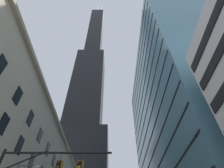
{
  "coord_description": "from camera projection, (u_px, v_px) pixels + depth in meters",
  "views": [
    {
      "loc": [
        1.14,
        -8.86,
        1.36
      ],
      "look_at": [
        1.29,
        24.39,
        35.58
      ],
      "focal_mm": 28.39,
      "sensor_mm": 36.0,
      "label": 1
    }
  ],
  "objects": [
    {
      "name": "dark_skyscraper",
      "position": [
        85.0,
        108.0,
        104.25
      ],
      "size": [
        27.58,
        27.58,
        223.72
      ],
      "color": "black",
      "rests_on": "ground"
    },
    {
      "name": "glass_office_midrise",
      "position": [
        177.0,
        122.0,
        49.91
      ],
      "size": [
        17.69,
        50.95,
        59.31
      ],
      "color": "teal",
      "rests_on": "ground"
    }
  ]
}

